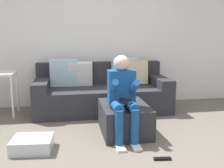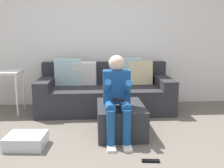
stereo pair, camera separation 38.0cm
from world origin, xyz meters
name	(u,v)px [view 2 (the right image)]	position (x,y,z in m)	size (l,w,h in m)	color
ground_plane	(115,160)	(0.00, 0.00, 0.00)	(8.25, 8.25, 0.00)	#6B6359
wall_back	(105,38)	(0.00, 2.36, 1.24)	(6.35, 0.10, 2.48)	white
couch_sectional	(105,92)	(-0.02, 1.89, 0.32)	(2.25, 0.97, 0.89)	#2D2D33
ottoman	(120,119)	(0.14, 0.77, 0.19)	(0.61, 0.83, 0.39)	#2D2D33
person_seated	(117,94)	(0.07, 0.57, 0.58)	(0.34, 0.61, 1.05)	#194C8C
storage_bin	(26,141)	(-1.01, 0.39, 0.08)	(0.44, 0.36, 0.15)	silver
side_table	(5,78)	(-1.70, 1.82, 0.58)	(0.55, 0.48, 0.71)	white
remote_near_ottoman	(151,161)	(0.37, -0.07, 0.01)	(0.18, 0.05, 0.02)	black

